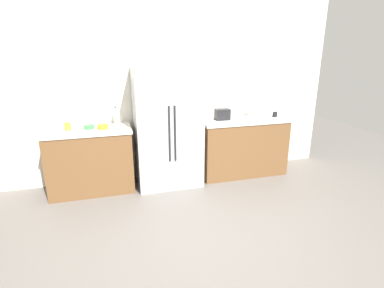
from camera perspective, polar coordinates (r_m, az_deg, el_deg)
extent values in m
plane|color=slate|center=(3.40, 3.08, -18.45)|extent=(10.97, 10.97, 0.00)
cube|color=silver|center=(4.75, -4.77, 11.67)|extent=(5.48, 0.10, 3.03)
cube|color=brown|center=(4.57, -18.75, -3.22)|extent=(1.17, 0.58, 0.90)
cube|color=silver|center=(4.43, -19.34, 2.45)|extent=(1.20, 0.61, 0.04)
cube|color=brown|center=(5.02, 9.53, -0.67)|extent=(1.41, 0.58, 0.90)
cube|color=silver|center=(4.89, 9.80, 4.55)|extent=(1.44, 0.61, 0.04)
cube|color=#B2B5BA|center=(4.47, -4.69, 3.05)|extent=(0.96, 0.65, 1.76)
cylinder|color=#262628|center=(4.14, -4.30, 1.89)|extent=(0.02, 0.02, 0.79)
cylinder|color=#262628|center=(4.16, -3.22, 1.97)|extent=(0.02, 0.02, 0.79)
cube|color=black|center=(4.76, 5.84, 5.66)|extent=(0.22, 0.15, 0.17)
cylinder|color=silver|center=(4.94, 12.86, 6.03)|extent=(0.23, 0.23, 0.22)
sphere|color=silver|center=(4.92, 12.95, 7.28)|extent=(0.21, 0.21, 0.21)
cylinder|color=white|center=(4.51, -14.28, 4.80)|extent=(0.07, 0.07, 0.21)
cylinder|color=white|center=(4.48, -14.41, 6.44)|extent=(0.03, 0.03, 0.05)
cylinder|color=#333338|center=(4.48, -14.44, 6.87)|extent=(0.04, 0.04, 0.02)
cylinder|color=yellow|center=(4.46, -22.69, 3.14)|extent=(0.09, 0.09, 0.11)
cylinder|color=black|center=(5.13, 15.56, 5.48)|extent=(0.08, 0.08, 0.08)
cylinder|color=green|center=(4.44, -19.10, 3.13)|extent=(0.15, 0.15, 0.05)
cylinder|color=orange|center=(4.37, -16.69, 3.19)|extent=(0.15, 0.15, 0.06)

